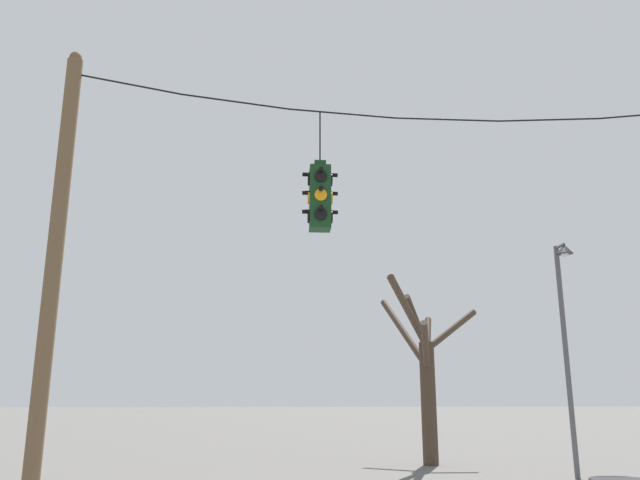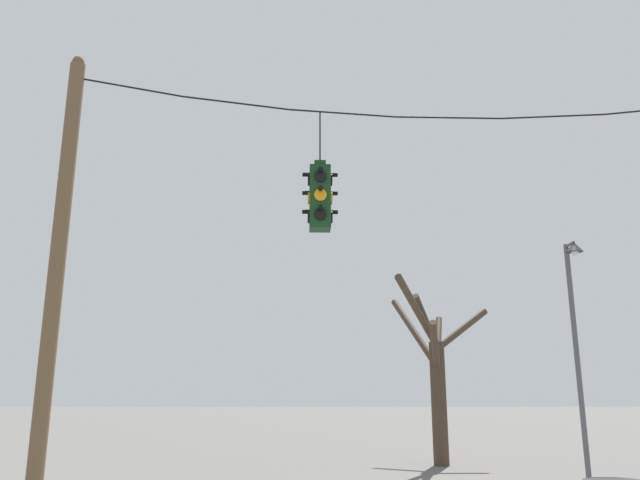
% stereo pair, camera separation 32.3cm
% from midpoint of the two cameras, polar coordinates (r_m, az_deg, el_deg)
% --- Properties ---
extents(utility_pole_left, '(0.25, 0.25, 7.41)m').
position_cam_midpoint_polar(utility_pole_left, '(10.48, -24.02, -2.44)').
color(utility_pole_left, brown).
rests_on(utility_pole_left, ground_plane).
extents(span_wire, '(12.59, 0.03, 0.66)m').
position_cam_midpoint_polar(span_wire, '(11.11, 10.67, 11.76)').
color(span_wire, black).
extents(traffic_light_near_right_pole, '(0.58, 0.58, 2.06)m').
position_cam_midpoint_polar(traffic_light_near_right_pole, '(10.17, -0.91, 3.95)').
color(traffic_light_near_right_pole, '#143819').
extents(street_lamp, '(0.39, 0.68, 5.37)m').
position_cam_midpoint_polar(street_lamp, '(15.86, 21.00, -6.70)').
color(street_lamp, '#515156').
rests_on(street_lamp, ground_plane).
extents(bare_tree, '(3.21, 4.68, 4.75)m').
position_cam_midpoint_polar(bare_tree, '(17.78, 9.02, -11.51)').
color(bare_tree, '#423326').
rests_on(bare_tree, ground_plane).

